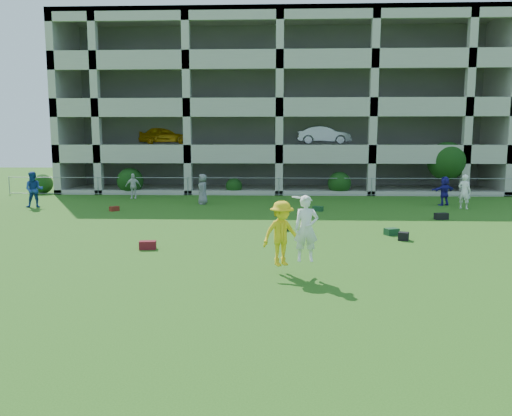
{
  "coord_description": "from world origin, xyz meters",
  "views": [
    {
      "loc": [
        -0.21,
        -13.47,
        3.7
      ],
      "look_at": [
        -0.86,
        3.0,
        1.4
      ],
      "focal_mm": 35.0,
      "sensor_mm": 36.0,
      "label": 1
    }
  ],
  "objects_px": {
    "bystander_e": "(464,192)",
    "bystander_c": "(203,189)",
    "crate_d": "(403,236)",
    "bystander_b": "(133,186)",
    "parking_garage": "(279,110)",
    "frisbee_contest": "(288,232)",
    "bystander_d": "(444,191)",
    "bystander_a": "(34,190)"
  },
  "relations": [
    {
      "from": "bystander_e",
      "to": "crate_d",
      "type": "bearing_deg",
      "value": 100.99
    },
    {
      "from": "bystander_e",
      "to": "frisbee_contest",
      "type": "relative_size",
      "value": 0.92
    },
    {
      "from": "bystander_b",
      "to": "bystander_c",
      "type": "distance_m",
      "value": 5.3
    },
    {
      "from": "bystander_d",
      "to": "bystander_b",
      "type": "bearing_deg",
      "value": -32.42
    },
    {
      "from": "bystander_b",
      "to": "bystander_d",
      "type": "bearing_deg",
      "value": -17.71
    },
    {
      "from": "bystander_b",
      "to": "frisbee_contest",
      "type": "relative_size",
      "value": 0.78
    },
    {
      "from": "bystander_a",
      "to": "bystander_b",
      "type": "relative_size",
      "value": 1.25
    },
    {
      "from": "crate_d",
      "to": "frisbee_contest",
      "type": "relative_size",
      "value": 0.18
    },
    {
      "from": "parking_garage",
      "to": "bystander_e",
      "type": "bearing_deg",
      "value": -55.98
    },
    {
      "from": "bystander_d",
      "to": "bystander_e",
      "type": "bearing_deg",
      "value": 88.08
    },
    {
      "from": "bystander_c",
      "to": "bystander_d",
      "type": "relative_size",
      "value": 1.06
    },
    {
      "from": "bystander_c",
      "to": "bystander_e",
      "type": "distance_m",
      "value": 14.2
    },
    {
      "from": "parking_garage",
      "to": "bystander_d",
      "type": "bearing_deg",
      "value": -54.95
    },
    {
      "from": "bystander_b",
      "to": "parking_garage",
      "type": "height_order",
      "value": "parking_garage"
    },
    {
      "from": "bystander_b",
      "to": "crate_d",
      "type": "height_order",
      "value": "bystander_b"
    },
    {
      "from": "bystander_b",
      "to": "bystander_e",
      "type": "height_order",
      "value": "bystander_e"
    },
    {
      "from": "bystander_d",
      "to": "parking_garage",
      "type": "bearing_deg",
      "value": -79.81
    },
    {
      "from": "bystander_d",
      "to": "crate_d",
      "type": "xyz_separation_m",
      "value": [
        -4.71,
        -9.9,
        -0.66
      ]
    },
    {
      "from": "bystander_d",
      "to": "bystander_e",
      "type": "relative_size",
      "value": 0.88
    },
    {
      "from": "bystander_e",
      "to": "bystander_b",
      "type": "bearing_deg",
      "value": 31.47
    },
    {
      "from": "bystander_b",
      "to": "bystander_e",
      "type": "bearing_deg",
      "value": -21.57
    },
    {
      "from": "crate_d",
      "to": "parking_garage",
      "type": "relative_size",
      "value": 0.01
    },
    {
      "from": "bystander_b",
      "to": "parking_garage",
      "type": "bearing_deg",
      "value": 39.62
    },
    {
      "from": "frisbee_contest",
      "to": "crate_d",
      "type": "bearing_deg",
      "value": 47.9
    },
    {
      "from": "frisbee_contest",
      "to": "parking_garage",
      "type": "relative_size",
      "value": 0.07
    },
    {
      "from": "bystander_a",
      "to": "bystander_c",
      "type": "height_order",
      "value": "bystander_a"
    },
    {
      "from": "bystander_c",
      "to": "bystander_d",
      "type": "distance_m",
      "value": 13.55
    },
    {
      "from": "bystander_c",
      "to": "parking_garage",
      "type": "xyz_separation_m",
      "value": [
        4.34,
        13.14,
        5.16
      ]
    },
    {
      "from": "bystander_b",
      "to": "bystander_d",
      "type": "relative_size",
      "value": 0.96
    },
    {
      "from": "bystander_c",
      "to": "bystander_a",
      "type": "bearing_deg",
      "value": -98.77
    },
    {
      "from": "bystander_d",
      "to": "crate_d",
      "type": "height_order",
      "value": "bystander_d"
    },
    {
      "from": "bystander_a",
      "to": "frisbee_contest",
      "type": "relative_size",
      "value": 0.98
    },
    {
      "from": "bystander_c",
      "to": "parking_garage",
      "type": "relative_size",
      "value": 0.06
    },
    {
      "from": "bystander_d",
      "to": "frisbee_contest",
      "type": "bearing_deg",
      "value": 33.5
    },
    {
      "from": "bystander_c",
      "to": "frisbee_contest",
      "type": "distance_m",
      "value": 15.38
    },
    {
      "from": "bystander_b",
      "to": "crate_d",
      "type": "distance_m",
      "value": 18.32
    },
    {
      "from": "bystander_e",
      "to": "bystander_c",
      "type": "bearing_deg",
      "value": 37.36
    },
    {
      "from": "bystander_a",
      "to": "bystander_b",
      "type": "xyz_separation_m",
      "value": [
        4.16,
        4.26,
        -0.19
      ]
    },
    {
      "from": "bystander_a",
      "to": "parking_garage",
      "type": "bearing_deg",
      "value": 32.31
    },
    {
      "from": "bystander_b",
      "to": "crate_d",
      "type": "bearing_deg",
      "value": -52.44
    },
    {
      "from": "frisbee_contest",
      "to": "bystander_a",
      "type": "bearing_deg",
      "value": 136.01
    },
    {
      "from": "bystander_e",
      "to": "bystander_d",
      "type": "bearing_deg",
      "value": -24.17
    }
  ]
}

